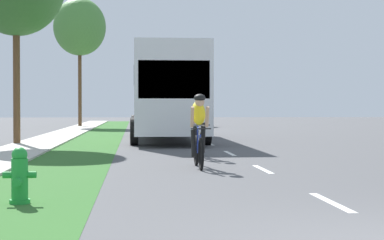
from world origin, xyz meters
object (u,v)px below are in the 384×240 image
(cyclist_trailing, at_px, (200,126))
(bus_white, at_px, (165,91))
(fire_hydrant_green, at_px, (20,176))
(cyclist_lead, at_px, (199,130))
(street_tree_far, at_px, (80,27))
(sedan_maroon, at_px, (150,114))
(pickup_silver, at_px, (192,114))

(cyclist_trailing, distance_m, bus_white, 9.49)
(fire_hydrant_green, distance_m, cyclist_trailing, 8.23)
(cyclist_lead, height_order, street_tree_far, street_tree_far)
(bus_white, relative_size, sedan_maroon, 2.70)
(bus_white, bearing_deg, cyclist_lead, -89.38)
(pickup_silver, height_order, street_tree_far, street_tree_far)
(cyclist_trailing, height_order, sedan_maroon, cyclist_trailing)
(street_tree_far, bearing_deg, sedan_maroon, 67.75)
(fire_hydrant_green, bearing_deg, bus_white, 80.75)
(cyclist_lead, xyz_separation_m, sedan_maroon, (-0.11, 42.18, -0.04))
(sedan_maroon, bearing_deg, bus_white, -90.05)
(street_tree_far, bearing_deg, pickup_silver, 0.69)
(sedan_maroon, relative_size, street_tree_far, 0.49)
(cyclist_lead, bearing_deg, fire_hydrant_green, -121.15)
(cyclist_trailing, bearing_deg, pickup_silver, 85.30)
(cyclist_trailing, relative_size, street_tree_far, 0.20)
(bus_white, relative_size, pickup_silver, 2.27)
(sedan_maroon, height_order, street_tree_far, street_tree_far)
(pickup_silver, height_order, sedan_maroon, pickup_silver)
(fire_hydrant_green, distance_m, cyclist_lead, 5.62)
(sedan_maroon, bearing_deg, cyclist_trailing, -89.41)
(sedan_maroon, bearing_deg, street_tree_far, -112.25)
(cyclist_trailing, height_order, bus_white, bus_white)
(bus_white, relative_size, street_tree_far, 1.33)
(street_tree_far, bearing_deg, cyclist_lead, -80.39)
(cyclist_lead, distance_m, pickup_silver, 30.22)
(fire_hydrant_green, distance_m, sedan_maroon, 47.06)
(pickup_silver, xyz_separation_m, street_tree_far, (-7.63, -0.09, 5.90))
(pickup_silver, bearing_deg, bus_white, -98.51)
(cyclist_trailing, bearing_deg, bus_white, 92.64)
(pickup_silver, relative_size, sedan_maroon, 1.19)
(fire_hydrant_green, height_order, cyclist_lead, cyclist_lead)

